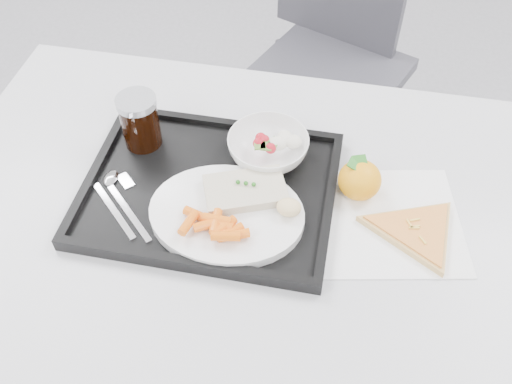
{
  "coord_description": "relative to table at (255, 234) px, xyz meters",
  "views": [
    {
      "loc": [
        0.13,
        -0.32,
        1.54
      ],
      "look_at": [
        -0.0,
        0.33,
        0.77
      ],
      "focal_mm": 40.0,
      "sensor_mm": 36.0,
      "label": 1
    }
  ],
  "objects": [
    {
      "name": "dinner_plate",
      "position": [
        -0.04,
        -0.03,
        0.09
      ],
      "size": [
        0.27,
        0.27,
        0.02
      ],
      "color": "white",
      "rests_on": "tray"
    },
    {
      "name": "tangerine",
      "position": [
        0.18,
        0.08,
        0.1
      ],
      "size": [
        0.08,
        0.08,
        0.07
      ],
      "color": "orange",
      "rests_on": "napkin"
    },
    {
      "name": "carrot_pile",
      "position": [
        -0.05,
        -0.08,
        0.11
      ],
      "size": [
        0.12,
        0.07,
        0.03
      ],
      "color": "orange",
      "rests_on": "dinner_plate"
    },
    {
      "name": "napkin",
      "position": [
        0.24,
        0.02,
        0.07
      ],
      "size": [
        0.29,
        0.28,
        0.0
      ],
      "color": "white",
      "rests_on": "table"
    },
    {
      "name": "tray",
      "position": [
        -0.09,
        0.03,
        0.08
      ],
      "size": [
        0.45,
        0.35,
        0.03
      ],
      "color": "black",
      "rests_on": "table"
    },
    {
      "name": "fish_fillet",
      "position": [
        -0.02,
        0.01,
        0.11
      ],
      "size": [
        0.16,
        0.13,
        0.03
      ],
      "color": "beige",
      "rests_on": "dinner_plate"
    },
    {
      "name": "bread_roll",
      "position": [
        0.06,
        -0.02,
        0.12
      ],
      "size": [
        0.05,
        0.05,
        0.03
      ],
      "color": "#EED883",
      "rests_on": "dinner_plate"
    },
    {
      "name": "pizza_slice",
      "position": [
        0.28,
        0.0,
        0.08
      ],
      "size": [
        0.22,
        0.22,
        0.02
      ],
      "color": "tan",
      "rests_on": "napkin"
    },
    {
      "name": "salad_contents",
      "position": [
        0.02,
        0.13,
        0.12
      ],
      "size": [
        0.09,
        0.06,
        0.02
      ],
      "color": "#B41521",
      "rests_on": "salad_bowl"
    },
    {
      "name": "table",
      "position": [
        0.0,
        0.0,
        0.0
      ],
      "size": [
        1.2,
        0.8,
        0.75
      ],
      "color": "silver",
      "rests_on": "ground"
    },
    {
      "name": "cutlery",
      "position": [
        -0.24,
        -0.03,
        0.08
      ],
      "size": [
        0.14,
        0.15,
        0.01
      ],
      "color": "silver",
      "rests_on": "tray"
    },
    {
      "name": "chair",
      "position": [
        0.07,
        0.88,
        -0.15
      ],
      "size": [
        0.55,
        0.56,
        0.93
      ],
      "color": "#34343A",
      "rests_on": "ground"
    },
    {
      "name": "cola_glass",
      "position": [
        -0.24,
        0.12,
        0.14
      ],
      "size": [
        0.08,
        0.08,
        0.11
      ],
      "color": "black",
      "rests_on": "tray"
    },
    {
      "name": "salad_bowl",
      "position": [
        0.0,
        0.13,
        0.11
      ],
      "size": [
        0.15,
        0.15,
        0.05
      ],
      "color": "white",
      "rests_on": "tray"
    }
  ]
}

